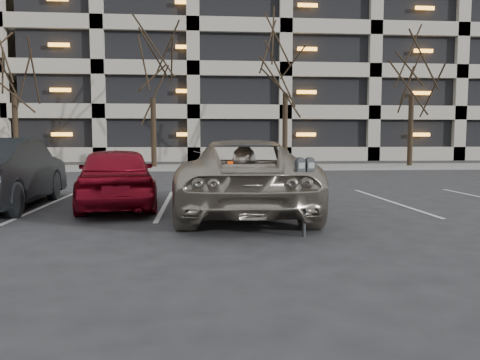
# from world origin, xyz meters

# --- Properties ---
(ground) EXTENTS (140.00, 140.00, 0.00)m
(ground) POSITION_xyz_m (0.00, 0.00, 0.00)
(ground) COLOR #28282B
(ground) RESTS_ON ground
(sidewalk) EXTENTS (80.00, 4.00, 0.12)m
(sidewalk) POSITION_xyz_m (0.00, 16.00, 0.06)
(sidewalk) COLOR gray
(sidewalk) RESTS_ON ground
(stall_lines) EXTENTS (16.90, 5.20, 0.00)m
(stall_lines) POSITION_xyz_m (-1.40, 2.30, 0.01)
(stall_lines) COLOR silver
(stall_lines) RESTS_ON ground
(parking_garage) EXTENTS (52.00, 20.00, 19.00)m
(parking_garage) POSITION_xyz_m (12.00, 33.84, 9.26)
(parking_garage) COLOR black
(parking_garage) RESTS_ON ground
(tree_a) EXTENTS (3.81, 3.81, 8.67)m
(tree_a) POSITION_xyz_m (-10.00, 16.00, 6.27)
(tree_a) COLOR black
(tree_a) RESTS_ON ground
(tree_b) EXTENTS (3.61, 3.61, 8.21)m
(tree_b) POSITION_xyz_m (-3.00, 16.00, 5.93)
(tree_b) COLOR black
(tree_b) RESTS_ON ground
(tree_c) EXTENTS (3.92, 3.92, 8.92)m
(tree_c) POSITION_xyz_m (4.00, 16.00, 6.45)
(tree_c) COLOR black
(tree_c) RESTS_ON ground
(tree_d) EXTENTS (3.88, 3.88, 8.83)m
(tree_d) POSITION_xyz_m (11.00, 16.00, 6.38)
(tree_d) COLOR black
(tree_d) RESTS_ON ground
(parking_meter) EXTENTS (0.34, 0.20, 1.25)m
(parking_meter) POSITION_xyz_m (1.10, -1.67, 0.96)
(parking_meter) COLOR black
(parking_meter) RESTS_ON ground
(suv_silver) EXTENTS (2.74, 5.66, 1.56)m
(suv_silver) POSITION_xyz_m (0.34, 0.89, 0.78)
(suv_silver) COLOR #ACA192
(suv_silver) RESTS_ON ground
(car_red) EXTENTS (2.34, 4.39, 1.42)m
(car_red) POSITION_xyz_m (-2.47, 1.82, 0.71)
(car_red) COLOR maroon
(car_red) RESTS_ON ground
(car_dark) EXTENTS (1.89, 4.92, 1.60)m
(car_dark) POSITION_xyz_m (-5.04, 1.96, 0.80)
(car_dark) COLOR black
(car_dark) RESTS_ON ground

